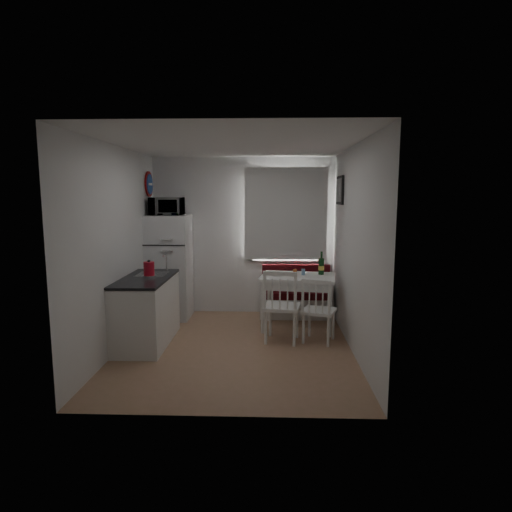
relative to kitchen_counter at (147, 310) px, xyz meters
The scene contains 22 objects.
floor 1.29m from the kitchen_counter, ahead, with size 3.00×3.50×0.02m, color #A47C57.
ceiling 2.46m from the kitchen_counter, ahead, with size 3.00×3.50×0.02m, color white.
wall_back 2.17m from the kitchen_counter, 53.04° to the left, with size 3.00×0.02×2.60m, color white.
wall_front 2.41m from the kitchen_counter, 57.81° to the right, with size 3.00×0.02×2.60m, color white.
wall_left 0.91m from the kitchen_counter, 152.61° to the right, with size 0.02×3.50×2.60m, color white.
wall_right 2.83m from the kitchen_counter, ahead, with size 0.02×3.50×2.60m, color white.
window 2.72m from the kitchen_counter, 39.47° to the left, with size 1.22×0.06×1.47m, color white.
curtain 2.71m from the kitchen_counter, 38.19° to the left, with size 1.35×0.02×1.50m, color silver.
kitchen_counter is the anchor object (origin of this frame).
wall_sign 2.15m from the kitchen_counter, 101.80° to the left, with size 0.40×0.40×0.03m, color #194799.
picture_frame 3.25m from the kitchen_counter, 19.45° to the left, with size 0.04×0.52×0.42m, color black.
bench 2.48m from the kitchen_counter, 33.09° to the left, with size 1.17×0.45×0.84m.
dining_table 2.19m from the kitchen_counter, 18.86° to the left, with size 1.17×0.90×0.80m.
chair_left 1.82m from the kitchen_counter, ahead, with size 0.54×0.52×0.54m.
chair_right 2.31m from the kitchen_counter, ahead, with size 0.53×0.52×0.48m.
fridge 1.30m from the kitchen_counter, 89.10° to the left, with size 0.67×0.67×1.66m, color white.
microwave 1.80m from the kitchen_counter, 89.06° to the left, with size 0.51×0.34×0.28m, color white.
kettle 0.56m from the kitchen_counter, ahead, with size 0.17×0.17×0.23m, color red.
wine_bottle 2.59m from the kitchen_counter, 18.44° to the left, with size 0.09×0.09×0.35m, color #123817, non-canonical shape.
drinking_glass_orange 2.15m from the kitchen_counter, 18.01° to the left, with size 0.06×0.06×0.10m, color #CC5D22.
drinking_glass_blue 2.30m from the kitchen_counter, 19.40° to the left, with size 0.05×0.05×0.09m, color #7AA4CF.
plate 1.94m from the kitchen_counter, 22.35° to the left, with size 0.24×0.24×0.02m, color white.
Camera 1 is at (0.45, -5.35, 1.98)m, focal length 30.00 mm.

